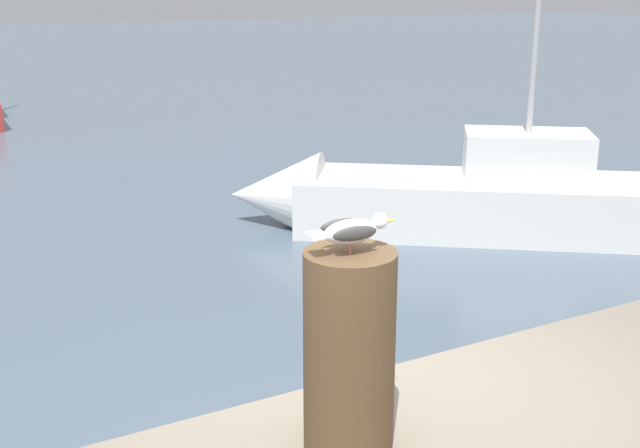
{
  "coord_description": "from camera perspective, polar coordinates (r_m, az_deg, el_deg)",
  "views": [
    {
      "loc": [
        -1.87,
        -3.14,
        3.14
      ],
      "look_at": [
        -0.3,
        -0.27,
        2.15
      ],
      "focal_mm": 45.41,
      "sensor_mm": 36.0,
      "label": 1
    }
  ],
  "objects": [
    {
      "name": "boat_white",
      "position": [
        10.54,
        8.0,
        1.87
      ],
      "size": [
        5.27,
        4.35,
        3.76
      ],
      "color": "silver",
      "rests_on": "ground_plane"
    },
    {
      "name": "mooring_post",
      "position": [
        3.39,
        2.06,
        -8.96
      ],
      "size": [
        0.38,
        0.38,
        0.87
      ],
      "primitive_type": "cylinder",
      "color": "#4C3823",
      "rests_on": "harbor_quay"
    },
    {
      "name": "seagull",
      "position": [
        3.2,
        2.27,
        -0.44
      ],
      "size": [
        0.39,
        0.16,
        0.14
      ],
      "color": "#C67060",
      "rests_on": "mooring_post"
    }
  ]
}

